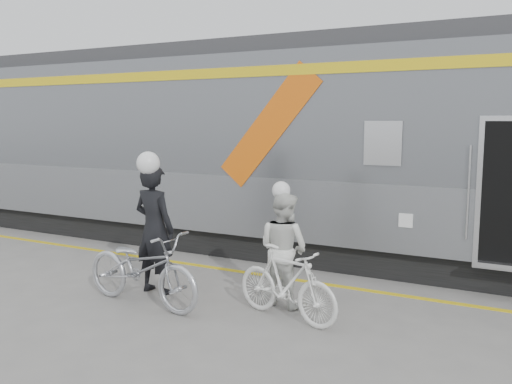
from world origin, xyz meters
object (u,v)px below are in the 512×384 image
Objects in this scene: man at (154,229)px; bicycle_left at (142,268)px; bicycle_right at (286,284)px; woman at (283,249)px.

man is 0.73m from bicycle_left.
woman is at bearing 43.58° from bicycle_right.
man reaches higher than woman.
man is at bearing 25.89° from bicycle_left.
man reaches higher than bicycle_left.
bicycle_right is (2.24, -0.11, -0.50)m from man.
bicycle_right is at bearing -72.05° from bicycle_left.
bicycle_left is 1.28× the size of woman.
bicycle_left is at bearing 44.47° from woman.
woman is at bearing -54.59° from bicycle_left.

